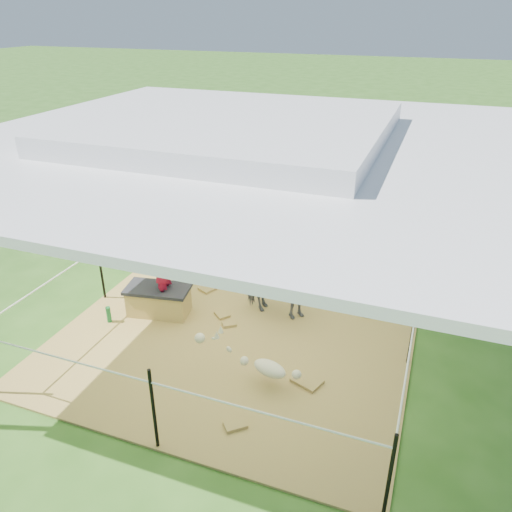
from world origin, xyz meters
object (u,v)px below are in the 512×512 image
(straw_bale, at_px, (159,302))
(foal, at_px, (270,366))
(pony, at_px, (278,289))
(distant_person, at_px, (434,156))
(green_bottle, at_px, (109,314))
(woman, at_px, (161,260))
(picnic_table_near, at_px, (428,170))

(straw_bale, xyz_separation_m, foal, (2.01, -0.92, 0.09))
(pony, height_order, distant_person, distant_person)
(green_bottle, xyz_separation_m, foal, (2.56, -0.47, 0.16))
(green_bottle, bearing_deg, straw_bale, 39.29)
(woman, xyz_separation_m, picnic_table_near, (3.14, 7.74, -0.57))
(distant_person, bearing_deg, woman, 47.23)
(green_bottle, height_order, distant_person, distant_person)
(green_bottle, relative_size, foal, 0.23)
(woman, relative_size, foal, 1.00)
(pony, height_order, foal, pony)
(green_bottle, height_order, picnic_table_near, picnic_table_near)
(green_bottle, bearing_deg, distant_person, 65.27)
(green_bottle, distance_m, distant_person, 9.33)
(picnic_table_near, bearing_deg, distant_person, 67.27)
(green_bottle, bearing_deg, picnic_table_near, 65.14)
(straw_bale, height_order, foal, foal)
(straw_bale, distance_m, distant_person, 8.70)
(green_bottle, xyz_separation_m, distant_person, (3.90, 8.47, 0.49))
(straw_bale, relative_size, pony, 0.80)
(foal, bearing_deg, picnic_table_near, 97.31)
(woman, height_order, foal, woman)
(foal, bearing_deg, green_bottle, -174.98)
(picnic_table_near, relative_size, distant_person, 1.31)
(straw_bale, bearing_deg, foal, -24.60)
(woman, xyz_separation_m, pony, (1.53, 0.52, -0.44))
(foal, bearing_deg, pony, 120.01)
(straw_bale, distance_m, picnic_table_near, 8.39)
(picnic_table_near, bearing_deg, foal, -99.84)
(pony, xyz_separation_m, foal, (0.38, -1.44, -0.17))
(straw_bale, relative_size, woman, 0.83)
(pony, bearing_deg, straw_bale, 109.98)
(woman, height_order, picnic_table_near, woman)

